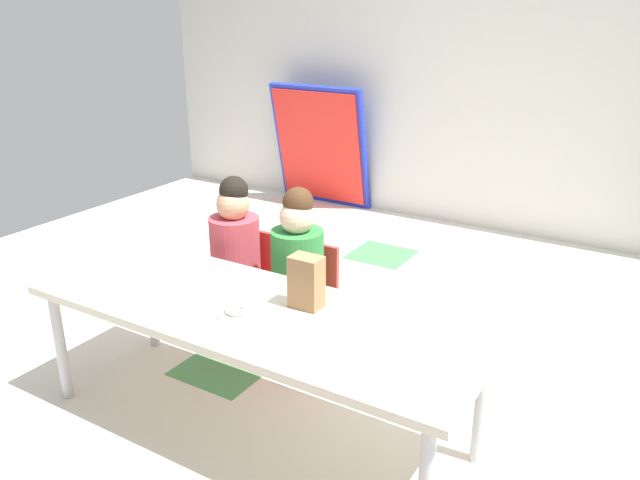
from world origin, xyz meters
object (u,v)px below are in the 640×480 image
(craft_table, at_px, (252,318))
(paper_plate_near_edge, at_px, (238,313))
(paper_bag_brown, at_px, (306,282))
(donut_powdered_on_plate, at_px, (238,309))
(seated_child_middle_seat, at_px, (298,260))
(paper_plate_center_table, at_px, (145,284))
(seated_child_near_camera, at_px, (236,245))
(folded_activity_table, at_px, (320,146))

(craft_table, height_order, paper_plate_near_edge, paper_plate_near_edge)
(craft_table, relative_size, paper_bag_brown, 8.84)
(paper_bag_brown, distance_m, donut_powdered_on_plate, 0.29)
(seated_child_middle_seat, xyz_separation_m, paper_plate_center_table, (-0.40, -0.63, 0.02))
(donut_powdered_on_plate, bearing_deg, paper_plate_near_edge, 0.00)
(seated_child_middle_seat, height_order, paper_plate_near_edge, seated_child_middle_seat)
(seated_child_near_camera, height_order, paper_bag_brown, seated_child_near_camera)
(paper_bag_brown, bearing_deg, paper_plate_center_table, -165.50)
(seated_child_middle_seat, bearing_deg, seated_child_near_camera, 180.00)
(paper_bag_brown, relative_size, paper_plate_center_table, 1.22)
(folded_activity_table, distance_m, donut_powdered_on_plate, 3.33)
(seated_child_near_camera, height_order, donut_powdered_on_plate, seated_child_near_camera)
(paper_bag_brown, distance_m, paper_plate_center_table, 0.76)
(paper_plate_center_table, bearing_deg, craft_table, 6.31)
(craft_table, xyz_separation_m, donut_powdered_on_plate, (-0.02, -0.07, 0.07))
(seated_child_middle_seat, distance_m, donut_powdered_on_plate, 0.65)
(seated_child_middle_seat, relative_size, paper_bag_brown, 4.17)
(seated_child_near_camera, xyz_separation_m, paper_plate_center_table, (-0.01, -0.63, 0.02))
(seated_child_near_camera, height_order, paper_plate_near_edge, seated_child_near_camera)
(folded_activity_table, height_order, donut_powdered_on_plate, folded_activity_table)
(seated_child_near_camera, bearing_deg, paper_plate_center_table, -90.65)
(folded_activity_table, distance_m, paper_bag_brown, 3.25)
(paper_plate_near_edge, bearing_deg, donut_powdered_on_plate, 0.00)
(seated_child_near_camera, xyz_separation_m, folded_activity_table, (-0.92, 2.36, -0.02))
(paper_plate_near_edge, relative_size, donut_powdered_on_plate, 1.69)
(seated_child_near_camera, height_order, folded_activity_table, folded_activity_table)
(paper_bag_brown, height_order, paper_plate_near_edge, paper_bag_brown)
(seated_child_middle_seat, bearing_deg, paper_plate_near_edge, -78.50)
(seated_child_middle_seat, relative_size, paper_plate_near_edge, 5.10)
(seated_child_near_camera, distance_m, seated_child_middle_seat, 0.39)
(paper_plate_near_edge, bearing_deg, paper_plate_center_table, 179.10)
(paper_plate_center_table, height_order, donut_powdered_on_plate, donut_powdered_on_plate)
(craft_table, distance_m, donut_powdered_on_plate, 0.10)
(craft_table, bearing_deg, seated_child_near_camera, 133.10)
(seated_child_middle_seat, distance_m, folded_activity_table, 2.70)
(seated_child_near_camera, bearing_deg, craft_table, -46.90)
(folded_activity_table, distance_m, paper_plate_center_table, 3.13)
(seated_child_near_camera, distance_m, paper_plate_near_edge, 0.82)
(folded_activity_table, xyz_separation_m, paper_bag_brown, (1.64, -2.80, 0.15))
(craft_table, relative_size, folded_activity_table, 1.79)
(paper_plate_near_edge, height_order, donut_powdered_on_plate, donut_powdered_on_plate)
(paper_plate_center_table, bearing_deg, folded_activity_table, 107.00)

